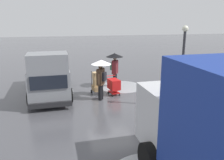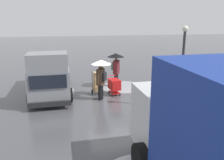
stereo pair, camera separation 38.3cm
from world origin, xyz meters
name	(u,v)px [view 2 (the right image)]	position (x,y,z in m)	size (l,w,h in m)	color
ground_plane	(111,97)	(0.00, 0.00, 0.00)	(90.00, 90.00, 0.00)	#4C4C51
slush_patch_under_van	(122,87)	(-1.07, -1.83, 0.00)	(2.70, 2.70, 0.01)	#999BA0
slush_patch_far_side	(60,91)	(2.78, -1.71, 0.00)	(1.69, 1.69, 0.01)	#999BA0
cargo_van_parked_right	(50,74)	(3.22, -1.07, 1.18)	(2.32, 5.40, 2.60)	gray
shopping_cart_vendor	(114,85)	(-0.26, -0.43, 0.57)	(0.69, 0.91, 1.02)	red
hand_dolly_boxes	(97,82)	(0.67, -0.67, 0.68)	(0.59, 0.76, 1.32)	#515156
pedestrian_pink_side	(116,62)	(-0.67, -1.97, 1.57)	(1.04, 1.04, 2.15)	black
pedestrian_black_side	(101,70)	(0.57, 0.21, 1.57)	(1.04, 1.04, 2.15)	black
street_lamp	(183,59)	(-2.97, 2.04, 2.37)	(0.28, 0.28, 3.86)	#2D2D33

